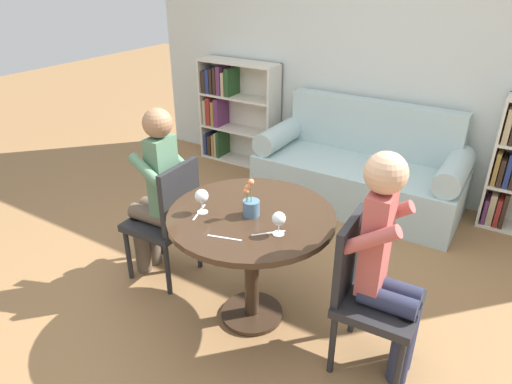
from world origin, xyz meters
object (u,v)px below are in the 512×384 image
at_px(person_right, 388,264).
at_px(flower_vase, 251,205).
at_px(wine_glass_right, 279,219).
at_px(wine_glass_left, 202,197).
at_px(person_left, 156,193).
at_px(bookshelf_left, 232,109).
at_px(chair_left, 169,217).
at_px(couch, 359,172).
at_px(chair_right, 367,289).

distance_m(person_right, flower_vase, 0.81).
distance_m(person_right, wine_glass_right, 0.60).
bearing_deg(wine_glass_left, person_left, 161.35).
height_order(bookshelf_left, flower_vase, bookshelf_left).
relative_size(wine_glass_right, flower_vase, 0.56).
distance_m(chair_left, wine_glass_right, 1.03).
xyz_separation_m(bookshelf_left, chair_left, (0.91, -2.08, -0.09)).
bearing_deg(wine_glass_left, person_right, 9.40).
bearing_deg(wine_glass_left, flower_vase, 24.88).
xyz_separation_m(couch, chair_left, (-0.71, -1.82, 0.18)).
bearing_deg(chair_right, person_right, -88.07).
height_order(bookshelf_left, wine_glass_left, bookshelf_left).
bearing_deg(bookshelf_left, chair_right, -42.05).
height_order(chair_right, person_left, person_left).
distance_m(chair_right, wine_glass_left, 1.05).
relative_size(chair_right, wine_glass_right, 6.77).
xyz_separation_m(wine_glass_left, flower_vase, (0.26, 0.12, -0.03)).
bearing_deg(chair_left, wine_glass_right, 77.85).
xyz_separation_m(couch, person_left, (-0.80, -1.82, 0.35)).
distance_m(chair_right, person_right, 0.21).
distance_m(wine_glass_right, flower_vase, 0.25).
xyz_separation_m(chair_right, wine_glass_left, (-0.97, -0.17, 0.37)).
bearing_deg(chair_left, person_left, -88.43).
bearing_deg(chair_right, flower_vase, 91.06).
bearing_deg(chair_left, flower_vase, 81.88).
relative_size(wine_glass_left, wine_glass_right, 1.10).
bearing_deg(chair_left, bookshelf_left, -158.80).
bearing_deg(couch, chair_right, -68.80).
bearing_deg(flower_vase, person_right, 3.91).
bearing_deg(person_left, couch, 153.84).
bearing_deg(bookshelf_left, person_left, -68.61).
relative_size(bookshelf_left, chair_left, 1.25).
bearing_deg(wine_glass_right, person_left, 171.36).
bearing_deg(chair_right, couch, 18.43).
relative_size(couch, chair_left, 2.06).
xyz_separation_m(bookshelf_left, person_right, (2.42, -2.10, 0.10)).
relative_size(bookshelf_left, person_right, 0.88).
bearing_deg(person_right, person_left, 86.79).
relative_size(chair_left, person_right, 0.70).
distance_m(wine_glass_left, flower_vase, 0.29).
relative_size(bookshelf_left, person_left, 0.90).
height_order(person_right, wine_glass_left, person_right).
xyz_separation_m(couch, chair_right, (0.71, -1.84, 0.18)).
bearing_deg(chair_left, person_right, 86.94).
xyz_separation_m(bookshelf_left, person_left, (0.82, -2.09, 0.07)).
bearing_deg(wine_glass_left, bookshelf_left, 121.07).
height_order(person_right, flower_vase, person_right).
xyz_separation_m(chair_left, person_left, (-0.09, -0.01, 0.16)).
height_order(wine_glass_right, flower_vase, flower_vase).
relative_size(person_right, wine_glass_right, 9.67).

